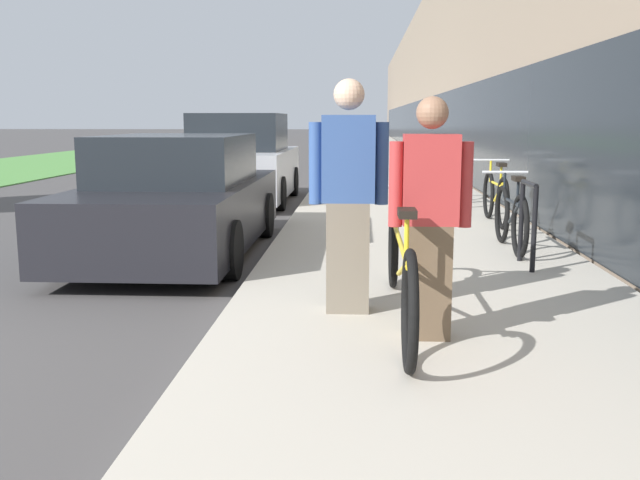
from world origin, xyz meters
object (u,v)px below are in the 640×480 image
(tandem_bicycle, at_px, (400,269))
(cruiser_bike_nearest, at_px, (511,218))
(person_rider, at_px, (430,219))
(vintage_roadster_curbside, at_px, (240,163))
(person_bystander, at_px, (348,197))
(cruiser_bike_middle, at_px, (495,197))
(cruiser_bike_farthest, at_px, (454,182))
(bike_rack_hoop, at_px, (528,215))
(parked_sedan_curbside, at_px, (178,200))

(tandem_bicycle, height_order, cruiser_bike_nearest, tandem_bicycle)
(tandem_bicycle, distance_m, cruiser_bike_nearest, 3.24)
(tandem_bicycle, bearing_deg, person_rider, -65.65)
(vintage_roadster_curbside, bearing_deg, tandem_bicycle, -73.11)
(tandem_bicycle, distance_m, person_bystander, 0.67)
(cruiser_bike_middle, xyz_separation_m, cruiser_bike_farthest, (-0.26, 2.45, -0.00))
(cruiser_bike_middle, bearing_deg, person_rider, -104.88)
(person_rider, xyz_separation_m, vintage_roadster_curbside, (-2.76, 8.92, -0.18))
(tandem_bicycle, relative_size, cruiser_bike_nearest, 1.72)
(tandem_bicycle, bearing_deg, cruiser_bike_middle, 72.34)
(cruiser_bike_farthest, relative_size, vintage_roadster_curbside, 0.42)
(bike_rack_hoop, relative_size, cruiser_bike_farthest, 0.49)
(person_rider, height_order, cruiser_bike_nearest, person_rider)
(person_bystander, height_order, cruiser_bike_nearest, person_bystander)
(person_rider, height_order, cruiser_bike_middle, person_rider)
(person_bystander, xyz_separation_m, cruiser_bike_nearest, (1.76, 2.66, -0.51))
(bike_rack_hoop, bearing_deg, person_bystander, -134.59)
(tandem_bicycle, height_order, cruiser_bike_middle, tandem_bicycle)
(parked_sedan_curbside, bearing_deg, cruiser_bike_middle, 24.20)
(parked_sedan_curbside, bearing_deg, tandem_bicycle, -52.82)
(person_rider, height_order, person_bystander, person_bystander)
(person_rider, xyz_separation_m, parked_sedan_curbside, (-2.59, 3.56, -0.29))
(tandem_bicycle, bearing_deg, cruiser_bike_nearest, 64.78)
(cruiser_bike_nearest, height_order, cruiser_bike_middle, cruiser_bike_middle)
(cruiser_bike_farthest, height_order, parked_sedan_curbside, parked_sedan_curbside)
(tandem_bicycle, distance_m, parked_sedan_curbside, 4.01)
(cruiser_bike_middle, relative_size, vintage_roadster_curbside, 0.43)
(person_rider, distance_m, vintage_roadster_curbside, 9.34)
(tandem_bicycle, xyz_separation_m, bike_rack_hoop, (1.36, 2.03, 0.13))
(cruiser_bike_farthest, bearing_deg, person_rider, -98.45)
(person_bystander, relative_size, cruiser_bike_nearest, 1.05)
(tandem_bicycle, relative_size, cruiser_bike_farthest, 1.65)
(person_bystander, height_order, bike_rack_hoop, person_bystander)
(bike_rack_hoop, bearing_deg, cruiser_bike_farthest, 90.32)
(bike_rack_hoop, xyz_separation_m, cruiser_bike_nearest, (0.02, 0.90, -0.15))
(person_bystander, distance_m, bike_rack_hoop, 2.50)
(bike_rack_hoop, bearing_deg, tandem_bicycle, -123.75)
(bike_rack_hoop, bearing_deg, person_rider, -116.41)
(person_rider, bearing_deg, vintage_roadster_curbside, 107.21)
(bike_rack_hoop, height_order, cruiser_bike_nearest, cruiser_bike_nearest)
(cruiser_bike_nearest, bearing_deg, cruiser_bike_middle, 84.15)
(vintage_roadster_curbside, bearing_deg, bike_rack_hoop, -58.76)
(parked_sedan_curbside, relative_size, vintage_roadster_curbside, 1.06)
(person_bystander, bearing_deg, parked_sedan_curbside, 125.01)
(cruiser_bike_farthest, distance_m, parked_sedan_curbside, 5.67)
(bike_rack_hoop, height_order, cruiser_bike_farthest, cruiser_bike_farthest)
(vintage_roadster_curbside, bearing_deg, cruiser_bike_middle, -40.33)
(cruiser_bike_farthest, xyz_separation_m, vintage_roadster_curbside, (-3.92, 1.10, 0.25))
(tandem_bicycle, distance_m, cruiser_bike_farthest, 7.57)
(vintage_roadster_curbside, bearing_deg, cruiser_bike_nearest, -54.74)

